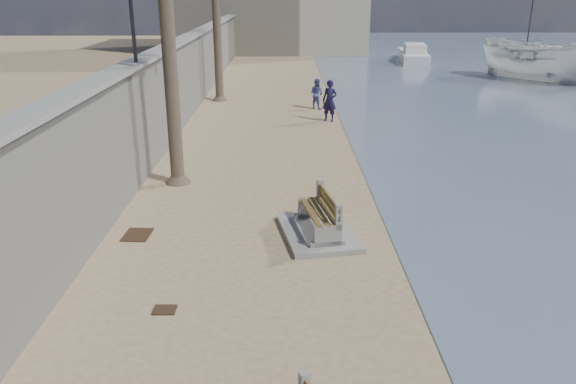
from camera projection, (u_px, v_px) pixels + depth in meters
name	position (u px, v px, depth m)	size (l,w,h in m)	color
seawall	(182.00, 82.00, 25.23)	(0.45, 70.00, 3.50)	gray
wall_cap	(179.00, 41.00, 24.61)	(0.80, 70.00, 0.12)	gray
bench_far	(319.00, 218.00, 13.66)	(2.08, 2.70, 1.02)	gray
person_a	(330.00, 98.00, 25.35)	(0.78, 0.53, 2.15)	#181335
person_b	(317.00, 92.00, 28.18)	(0.80, 0.62, 1.67)	#475193
boat_cruiser	(540.00, 58.00, 36.52)	(3.19, 3.28, 3.75)	silver
yacht_far	(413.00, 57.00, 46.91)	(7.37, 2.06, 1.50)	silver
sailboat_west	(526.00, 50.00, 52.76)	(6.81, 2.95, 9.61)	silver
debris_c	(137.00, 235.00, 13.80)	(0.79, 0.63, 0.03)	#382616
debris_d	(165.00, 310.00, 10.57)	(0.43, 0.34, 0.03)	#382616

